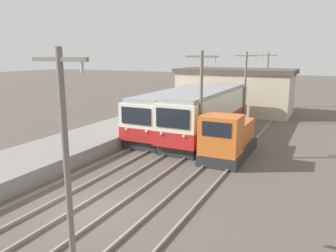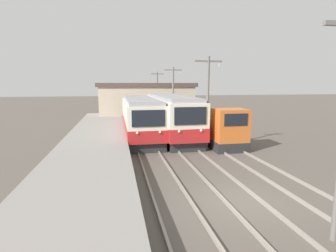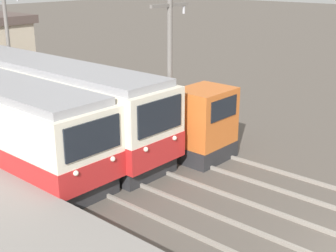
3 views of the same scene
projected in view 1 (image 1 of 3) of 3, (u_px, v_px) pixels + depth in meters
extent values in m
plane|color=#564F47|center=(91.00, 210.00, 13.85)|extent=(200.00, 200.00, 0.00)
cube|color=gray|center=(34.00, 194.00, 15.26)|extent=(0.10, 60.00, 0.14)
cube|color=gray|center=(57.00, 200.00, 14.65)|extent=(0.10, 60.00, 0.14)
cube|color=gray|center=(81.00, 206.00, 14.06)|extent=(0.10, 60.00, 0.14)
cube|color=gray|center=(108.00, 213.00, 13.44)|extent=(0.10, 60.00, 0.14)
cube|color=gray|center=(141.00, 221.00, 12.77)|extent=(0.10, 60.00, 0.14)
cube|color=gray|center=(174.00, 230.00, 12.15)|extent=(0.10, 60.00, 0.14)
cube|color=#28282B|center=(175.00, 129.00, 27.19)|extent=(2.58, 11.49, 0.70)
cube|color=silver|center=(175.00, 110.00, 26.84)|extent=(2.80, 11.97, 2.53)
cube|color=red|center=(175.00, 120.00, 27.01)|extent=(2.84, 12.01, 0.91)
cube|color=black|center=(136.00, 116.00, 21.45)|extent=(2.24, 0.06, 1.11)
sphere|color=silver|center=(126.00, 129.00, 21.98)|extent=(0.18, 0.18, 0.18)
sphere|color=silver|center=(146.00, 131.00, 21.32)|extent=(0.18, 0.18, 0.18)
cube|color=#939399|center=(175.00, 93.00, 26.53)|extent=(2.46, 11.49, 0.28)
cube|color=#28282B|center=(209.00, 131.00, 26.52)|extent=(2.58, 13.27, 0.70)
cube|color=silver|center=(210.00, 110.00, 26.15)|extent=(2.80, 13.83, 2.73)
cube|color=red|center=(209.00, 121.00, 26.34)|extent=(2.84, 13.87, 0.98)
cube|color=black|center=(172.00, 118.00, 19.94)|extent=(2.24, 0.06, 1.20)
sphere|color=silver|center=(161.00, 134.00, 20.48)|extent=(0.18, 0.18, 0.18)
sphere|color=silver|center=(184.00, 136.00, 19.82)|extent=(0.18, 0.18, 0.18)
cube|color=#939399|center=(210.00, 91.00, 25.82)|extent=(2.46, 13.27, 0.28)
cube|color=#28282B|center=(229.00, 151.00, 21.10)|extent=(2.40, 5.76, 0.70)
cube|color=#D16628|center=(221.00, 135.00, 19.06)|extent=(2.28, 1.84, 2.30)
cube|color=black|center=(216.00, 130.00, 18.13)|extent=(1.68, 0.04, 0.83)
cube|color=#D16628|center=(234.00, 132.00, 21.69)|extent=(1.92, 3.82, 1.40)
cylinder|color=black|center=(234.00, 118.00, 21.48)|extent=(0.16, 0.16, 0.50)
cylinder|color=slate|center=(66.00, 160.00, 9.81)|extent=(0.20, 0.20, 6.65)
cube|color=slate|center=(59.00, 59.00, 9.17)|extent=(2.00, 0.12, 0.12)
cylinder|color=#B2B2B7|center=(82.00, 67.00, 8.87)|extent=(0.10, 0.10, 0.30)
cylinder|color=slate|center=(201.00, 106.00, 19.90)|extent=(0.20, 0.20, 6.65)
cube|color=slate|center=(202.00, 57.00, 19.26)|extent=(2.00, 0.12, 0.12)
cylinder|color=#B2B2B7|center=(215.00, 60.00, 18.96)|extent=(0.10, 0.10, 0.30)
cylinder|color=slate|center=(245.00, 89.00, 29.99)|extent=(0.20, 0.20, 6.65)
cube|color=slate|center=(247.00, 56.00, 29.35)|extent=(2.00, 0.12, 0.12)
cylinder|color=#B2B2B7|center=(255.00, 58.00, 29.05)|extent=(0.10, 0.10, 0.30)
cylinder|color=slate|center=(267.00, 80.00, 40.08)|extent=(0.20, 0.20, 6.65)
cube|color=slate|center=(268.00, 55.00, 39.44)|extent=(2.00, 0.12, 0.12)
cylinder|color=#B2B2B7|center=(275.00, 57.00, 39.14)|extent=(0.10, 0.10, 0.30)
cube|color=beige|center=(235.00, 93.00, 36.51)|extent=(12.00, 6.00, 4.38)
cube|color=#51423D|center=(236.00, 71.00, 35.98)|extent=(12.60, 6.30, 0.50)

